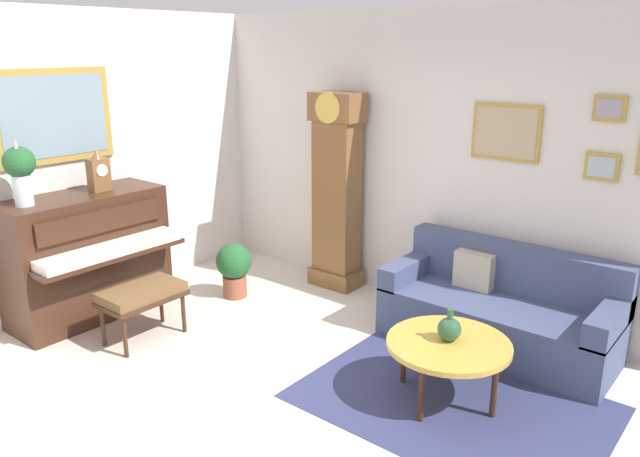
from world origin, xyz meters
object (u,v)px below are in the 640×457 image
Objects in this scene: grandfather_clock at (337,197)px; potted_plant at (234,267)px; flower_vase at (20,169)px; couch at (500,310)px; green_jug at (449,329)px; piano at (88,255)px; piano_bench at (142,295)px; coffee_table at (448,346)px; mantel_clock at (99,173)px.

grandfather_clock is 3.62× the size of potted_plant.
grandfather_clock is 2.93m from flower_vase.
couch is 1.05m from green_jug.
piano reaches higher than piano_bench.
piano is 0.82m from piano_bench.
piano_bench is 2.92× the size of green_jug.
flower_vase reaches higher than piano_bench.
flower_vase is (-3.23, -2.35, 1.17)m from couch.
couch is (2.43, 1.84, -0.09)m from piano_bench.
couch is at bearing 93.15° from coffee_table.
coffee_table is 0.12m from green_jug.
piano_bench is at bearing -161.60° from green_jug.
mantel_clock is 1.58× the size of green_jug.
flower_vase is 1.04× the size of potted_plant.
potted_plant is (-0.60, -0.91, -0.64)m from grandfather_clock.
flower_vase is (-0.00, -0.70, 0.14)m from mantel_clock.
piano is 3.79× the size of mantel_clock.
potted_plant is (0.72, 1.65, -1.16)m from flower_vase.
coffee_table is at bearing 13.83° from piano.
grandfather_clock reaches higher than piano_bench.
couch is 1.04m from coffee_table.
potted_plant is at bearing 172.87° from green_jug.
green_jug is (2.48, 0.82, 0.14)m from piano_bench.
grandfather_clock is at bearing 147.87° from green_jug.
mantel_clock is 3.43m from green_jug.
couch is 3.77m from mantel_clock.
piano is at bearing 90.13° from flower_vase.
piano_bench is 1.15m from potted_plant.
flower_vase reaches higher than green_jug.
couch is (1.91, -0.21, -0.65)m from grandfather_clock.
piano is 1.64× the size of coffee_table.
piano is 2.57× the size of potted_plant.
potted_plant is (-0.08, 1.14, -0.08)m from piano_bench.
flower_vase is at bearing -157.84° from green_jug.
green_jug is at bearing 122.22° from coffee_table.
green_jug is at bearing -87.43° from couch.
flower_vase is at bearing -90.04° from mantel_clock.
coffee_table is (1.96, -1.25, -0.54)m from grandfather_clock.
couch is 2.60m from potted_plant.
mantel_clock is at bearing 166.62° from piano_bench.
piano_bench is 1.84× the size of mantel_clock.
potted_plant is at bearing -123.54° from grandfather_clock.
grandfather_clock is 2.31× the size of coffee_table.
mantel_clock reaches higher than coffee_table.
flower_vase is at bearing -147.48° from piano_bench.
coffee_table is 1.57× the size of potted_plant.
piano_bench is at bearing -104.28° from grandfather_clock.
green_jug reaches higher than coffee_table.
grandfather_clock is 8.46× the size of green_jug.
mantel_clock reaches higher than potted_plant.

